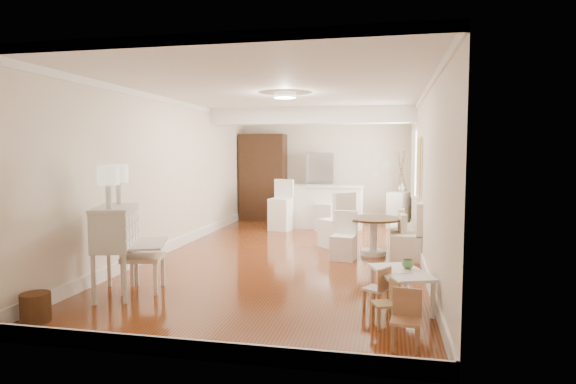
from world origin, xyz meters
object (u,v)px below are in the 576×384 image
(secretary_bureau, at_px, (116,250))
(wicker_basket, at_px, (36,308))
(bar_stool_left, at_px, (281,205))
(kids_chair_c, at_px, (406,320))
(dining_table, at_px, (373,236))
(kids_chair_a, at_px, (385,303))
(slip_chair_near, at_px, (344,236))
(gustavian_armchair, at_px, (143,256))
(fridge, at_px, (333,188))
(sideboard, at_px, (401,209))
(breakfast_counter, at_px, (320,207))
(bar_stool_right, at_px, (324,209))
(pantry_cabinet, at_px, (263,177))
(slip_chair_far, at_px, (337,219))
(kids_chair_b, at_px, (376,288))
(kids_table, at_px, (400,289))

(secretary_bureau, relative_size, wicker_basket, 3.67)
(bar_stool_left, bearing_deg, kids_chair_c, -57.78)
(dining_table, bearing_deg, kids_chair_a, -86.49)
(wicker_basket, bearing_deg, slip_chair_near, 51.33)
(gustavian_armchair, xyz_separation_m, fridge, (1.75, 6.78, 0.44))
(gustavian_armchair, relative_size, sideboard, 1.02)
(breakfast_counter, height_order, fridge, fridge)
(kids_chair_a, xyz_separation_m, slip_chair_near, (-0.70, 3.10, 0.16))
(kids_chair_a, height_order, bar_stool_right, bar_stool_right)
(pantry_cabinet, bearing_deg, bar_stool_left, -62.32)
(gustavian_armchair, height_order, slip_chair_far, slip_chair_far)
(kids_chair_b, height_order, bar_stool_right, bar_stool_right)
(bar_stool_right, bearing_deg, sideboard, 28.17)
(secretary_bureau, height_order, kids_table, secretary_bureau)
(kids_chair_b, distance_m, sideboard, 6.48)
(gustavian_armchair, xyz_separation_m, kids_chair_b, (3.02, -0.19, -0.20))
(gustavian_armchair, xyz_separation_m, bar_stool_right, (1.67, 5.41, 0.03))
(kids_chair_c, relative_size, bar_stool_right, 0.56)
(secretary_bureau, height_order, sideboard, secretary_bureau)
(fridge, bearing_deg, slip_chair_far, -82.63)
(kids_chair_a, xyz_separation_m, breakfast_counter, (-1.57, 6.43, 0.26))
(kids_chair_b, distance_m, slip_chair_near, 2.66)
(kids_chair_c, xyz_separation_m, bar_stool_right, (-1.64, 6.67, 0.22))
(bar_stool_right, bearing_deg, bar_stool_left, -166.10)
(wicker_basket, distance_m, pantry_cabinet, 8.19)
(wicker_basket, xyz_separation_m, slip_chair_near, (2.96, 3.70, 0.25))
(breakfast_counter, relative_size, sideboard, 2.27)
(slip_chair_near, height_order, slip_chair_far, slip_chair_far)
(gustavian_armchair, relative_size, fridge, 0.51)
(slip_chair_near, distance_m, slip_chair_far, 1.08)
(kids_chair_a, bearing_deg, fridge, 168.88)
(dining_table, xyz_separation_m, slip_chair_near, (-0.49, -0.46, 0.08))
(breakfast_counter, bearing_deg, bar_stool_right, -69.05)
(kids_chair_a, distance_m, sideboard, 6.99)
(fridge, bearing_deg, gustavian_armchair, -104.46)
(kids_chair_b, distance_m, pantry_cabinet, 7.73)
(kids_chair_c, distance_m, slip_chair_near, 3.76)
(kids_chair_c, height_order, slip_chair_far, slip_chair_far)
(wicker_basket, bearing_deg, gustavian_armchair, 67.06)
(sideboard, bearing_deg, gustavian_armchair, -97.80)
(wicker_basket, distance_m, bar_stool_left, 6.65)
(kids_table, distance_m, kids_chair_c, 1.22)
(pantry_cabinet, relative_size, fridge, 1.28)
(bar_stool_left, bearing_deg, wicker_basket, -90.63)
(kids_chair_b, relative_size, kids_chair_c, 0.93)
(bar_stool_left, height_order, sideboard, bar_stool_left)
(slip_chair_near, bearing_deg, kids_table, -61.33)
(kids_chair_c, bearing_deg, slip_chair_near, 111.17)
(secretary_bureau, bearing_deg, gustavian_armchair, 23.10)
(bar_stool_left, xyz_separation_m, bar_stool_right, (0.98, 0.20, -0.10))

